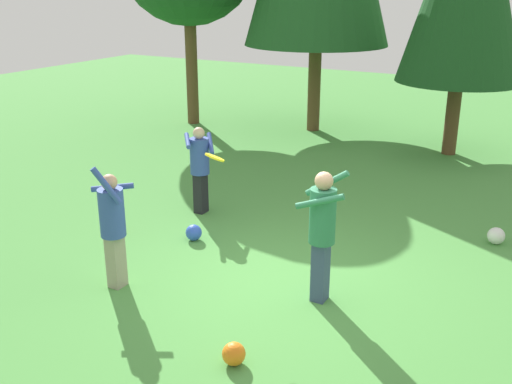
{
  "coord_description": "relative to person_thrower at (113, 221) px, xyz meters",
  "views": [
    {
      "loc": [
        3.28,
        -6.7,
        4.02
      ],
      "look_at": [
        -0.81,
        0.56,
        1.05
      ],
      "focal_mm": 41.9,
      "sensor_mm": 36.0,
      "label": 1
    }
  ],
  "objects": [
    {
      "name": "ball_orange",
      "position": [
        2.35,
        -0.75,
        -0.84
      ],
      "size": [
        0.26,
        0.26,
        0.26
      ],
      "primitive_type": "sphere",
      "color": "orange",
      "rests_on": "ground_plane"
    },
    {
      "name": "person_catcher",
      "position": [
        2.6,
        1.03,
        0.1
      ],
      "size": [
        0.67,
        0.58,
        1.78
      ],
      "rotation": [
        0.0,
        0.0,
        -2.95
      ],
      "color": "#38476B",
      "rests_on": "ground_plane"
    },
    {
      "name": "ball_blue",
      "position": [
        0.03,
        1.79,
        -0.84
      ],
      "size": [
        0.26,
        0.26,
        0.26
      ],
      "primitive_type": "sphere",
      "color": "blue",
      "rests_on": "ground_plane"
    },
    {
      "name": "ground_plane",
      "position": [
        2.02,
        1.2,
        -0.97
      ],
      "size": [
        40.0,
        40.0,
        0.0
      ],
      "primitive_type": "plane",
      "color": "#4C9342"
    },
    {
      "name": "ball_white",
      "position": [
        4.35,
        4.06,
        -0.83
      ],
      "size": [
        0.28,
        0.28,
        0.28
      ],
      "primitive_type": "sphere",
      "color": "white",
      "rests_on": "ground_plane"
    },
    {
      "name": "frisbee",
      "position": [
        1.16,
        0.76,
        0.86
      ],
      "size": [
        0.37,
        0.36,
        0.13
      ],
      "color": "yellow"
    },
    {
      "name": "person_thrower",
      "position": [
        0.0,
        0.0,
        0.0
      ],
      "size": [
        0.66,
        0.66,
        1.8
      ],
      "rotation": [
        0.0,
        0.0,
        0.58
      ],
      "color": "gray",
      "rests_on": "ground_plane"
    },
    {
      "name": "ball_red",
      "position": [
        -1.27,
        1.42,
        -0.87
      ],
      "size": [
        0.2,
        0.2,
        0.2
      ],
      "primitive_type": "sphere",
      "color": "red",
      "rests_on": "ground_plane"
    },
    {
      "name": "person_bystander",
      "position": [
        -0.57,
        2.88,
        -0.03
      ],
      "size": [
        0.72,
        0.73,
        1.59
      ],
      "rotation": [
        0.0,
        0.0,
        -0.89
      ],
      "color": "black",
      "rests_on": "ground_plane"
    }
  ]
}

